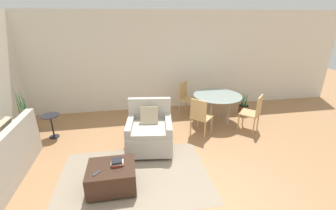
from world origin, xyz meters
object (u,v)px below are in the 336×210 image
tv_remote_primary (97,173)px  potted_plant (28,127)px  ottoman (112,176)px  potted_plant_small (244,108)px  dining_table (217,98)px  book_stack (117,162)px  dining_chair_near_right (254,111)px  armchair (150,132)px  dining_chair_far_left (186,96)px  side_table (51,122)px  dining_chair_near_left (200,115)px

tv_remote_primary → potted_plant: size_ratio=0.10×
ottoman → potted_plant_small: potted_plant_small is taller
ottoman → tv_remote_primary: (-0.20, -0.13, 0.19)m
ottoman → dining_table: bearing=39.2°
tv_remote_primary → potted_plant: bearing=129.8°
book_stack → dining_chair_near_right: bearing=24.1°
armchair → dining_chair_near_right: size_ratio=1.14×
armchair → dining_table: armchair is taller
dining_chair_far_left → tv_remote_primary: bearing=-126.1°
armchair → ottoman: 1.31m
book_stack → potted_plant_small: potted_plant_small is taller
armchair → book_stack: size_ratio=5.09×
side_table → dining_chair_near_right: size_ratio=0.61×
armchair → dining_chair_near_right: (2.48, 0.33, 0.15)m
dining_table → dining_chair_near_right: bearing=-45.0°
armchair → dining_chair_far_left: size_ratio=1.14×
dining_chair_near_right → book_stack: bearing=-155.9°
dining_table → side_table: bearing=-177.6°
armchair → side_table: armchair is taller
armchair → dining_chair_near_right: 2.51m
book_stack → dining_chair_far_left: (1.79, 2.69, 0.07)m
ottoman → tv_remote_primary: tv_remote_primary is taller
ottoman → dining_chair_near_left: (1.89, 1.42, 0.29)m
book_stack → tv_remote_primary: (-0.30, -0.17, -0.04)m
potted_plant → dining_chair_near_right: (5.14, -0.55, 0.25)m
armchair → tv_remote_primary: bearing=-126.7°
dining_table → dining_chair_near_right: dining_chair_near_right is taller
dining_chair_near_left → potted_plant_small: bearing=30.5°
potted_plant → dining_table: (4.49, 0.10, 0.39)m
potted_plant → side_table: bearing=-6.6°
ottoman → potted_plant_small: (3.46, 2.35, -0.04)m
dining_table → potted_plant_small: dining_table is taller
tv_remote_primary → side_table: side_table is taller
ottoman → armchair: bearing=56.9°
side_table → ottoman: bearing=-53.5°
potted_plant → dining_table: size_ratio=1.05×
ottoman → potted_plant_small: bearing=34.2°
dining_chair_near_right → dining_chair_far_left: same height
armchair → potted_plant: size_ratio=0.81×
potted_plant → potted_plant_small: 5.42m
dining_chair_near_left → potted_plant_small: 1.86m
potted_plant_small → dining_chair_far_left: bearing=166.5°
side_table → dining_chair_near_right: bearing=-6.0°
tv_remote_primary → side_table: bearing=120.8°
potted_plant → dining_chair_near_left: bearing=-8.2°
ottoman → dining_chair_near_right: bearing=24.0°
armchair → side_table: bearing=158.9°
side_table → dining_chair_far_left: bearing=13.9°
potted_plant_small → dining_chair_near_left: bearing=-149.5°
potted_plant_small → potted_plant: bearing=-176.0°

